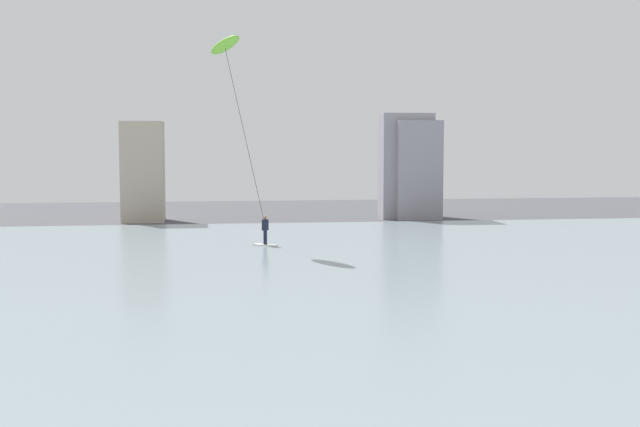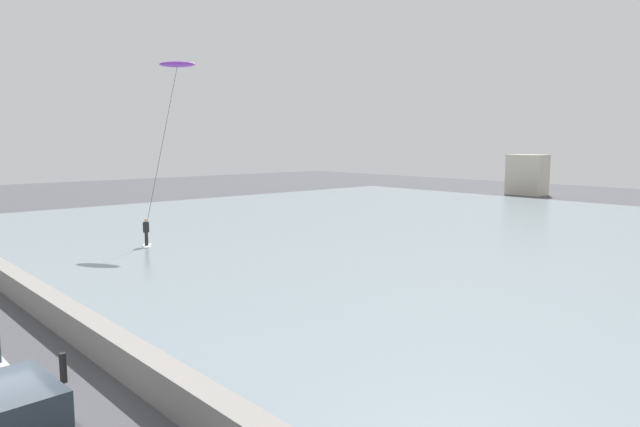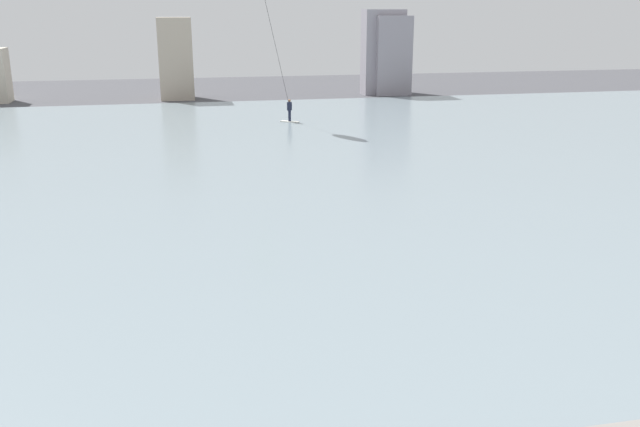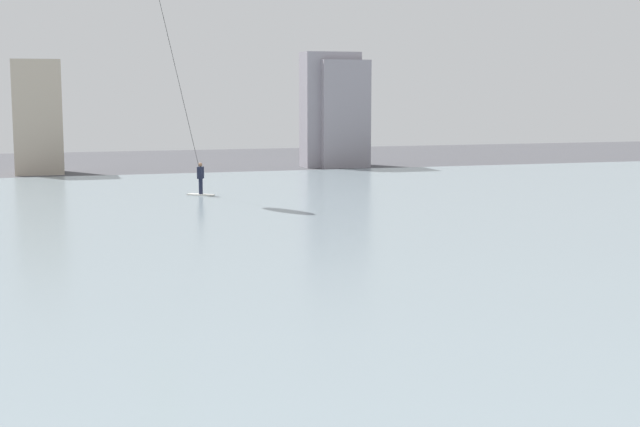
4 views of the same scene
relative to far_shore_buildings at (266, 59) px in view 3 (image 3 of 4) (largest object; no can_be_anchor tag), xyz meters
name	(u,v)px [view 3 (image 3 of 4)]	position (x,y,z in m)	size (l,w,h in m)	color
water_bay	(274,164)	(-3.61, -29.59, -3.44)	(84.00, 52.00, 0.10)	gray
far_shore_buildings	(266,59)	(0.00, 0.00, 0.00)	(40.72, 4.16, 7.93)	beige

